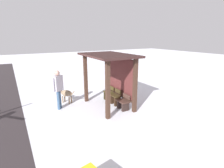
{
  "coord_description": "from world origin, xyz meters",
  "views": [
    {
      "loc": [
        7.11,
        -3.91,
        3.31
      ],
      "look_at": [
        0.2,
        0.08,
        1.15
      ],
      "focal_mm": 28.55,
      "sensor_mm": 36.0,
      "label": 1
    }
  ],
  "objects_px": {
    "bench_right_inside": "(123,104)",
    "dog": "(65,93)",
    "bench_left_inside": "(109,95)",
    "bench_center_inside": "(115,99)",
    "person_walking": "(58,87)",
    "bus_shelter": "(112,68)"
  },
  "relations": [
    {
      "from": "bus_shelter",
      "to": "bench_center_inside",
      "type": "relative_size",
      "value": 3.77
    },
    {
      "from": "dog",
      "to": "person_walking",
      "type": "bearing_deg",
      "value": -37.73
    },
    {
      "from": "bus_shelter",
      "to": "bench_left_inside",
      "type": "xyz_separation_m",
      "value": [
        -0.69,
        0.18,
        -1.53
      ]
    },
    {
      "from": "bench_right_inside",
      "to": "person_walking",
      "type": "bearing_deg",
      "value": -121.93
    },
    {
      "from": "bench_left_inside",
      "to": "dog",
      "type": "relative_size",
      "value": 0.91
    },
    {
      "from": "dog",
      "to": "bench_right_inside",
      "type": "bearing_deg",
      "value": 43.23
    },
    {
      "from": "bench_left_inside",
      "to": "bench_center_inside",
      "type": "relative_size",
      "value": 1.0
    },
    {
      "from": "bench_center_inside",
      "to": "bench_right_inside",
      "type": "xyz_separation_m",
      "value": [
        0.69,
        0.0,
        -0.03
      ]
    },
    {
      "from": "person_walking",
      "to": "dog",
      "type": "bearing_deg",
      "value": 142.27
    },
    {
      "from": "person_walking",
      "to": "bench_left_inside",
      "type": "bearing_deg",
      "value": 85.68
    },
    {
      "from": "bench_left_inside",
      "to": "person_walking",
      "type": "distance_m",
      "value": 2.65
    },
    {
      "from": "person_walking",
      "to": "dog",
      "type": "height_order",
      "value": "person_walking"
    },
    {
      "from": "bus_shelter",
      "to": "bench_center_inside",
      "type": "distance_m",
      "value": 1.54
    },
    {
      "from": "bus_shelter",
      "to": "dog",
      "type": "distance_m",
      "value": 2.76
    },
    {
      "from": "bench_left_inside",
      "to": "bench_right_inside",
      "type": "height_order",
      "value": "bench_left_inside"
    },
    {
      "from": "bench_center_inside",
      "to": "dog",
      "type": "bearing_deg",
      "value": -126.04
    },
    {
      "from": "bench_center_inside",
      "to": "dog",
      "type": "height_order",
      "value": "bench_center_inside"
    },
    {
      "from": "bench_right_inside",
      "to": "dog",
      "type": "relative_size",
      "value": 0.84
    },
    {
      "from": "person_walking",
      "to": "bus_shelter",
      "type": "bearing_deg",
      "value": 69.34
    },
    {
      "from": "bench_center_inside",
      "to": "bus_shelter",
      "type": "bearing_deg",
      "value": -90.0
    },
    {
      "from": "bench_center_inside",
      "to": "bench_right_inside",
      "type": "distance_m",
      "value": 0.69
    },
    {
      "from": "bench_left_inside",
      "to": "bench_right_inside",
      "type": "xyz_separation_m",
      "value": [
        1.39,
        0.0,
        -0.03
      ]
    }
  ]
}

